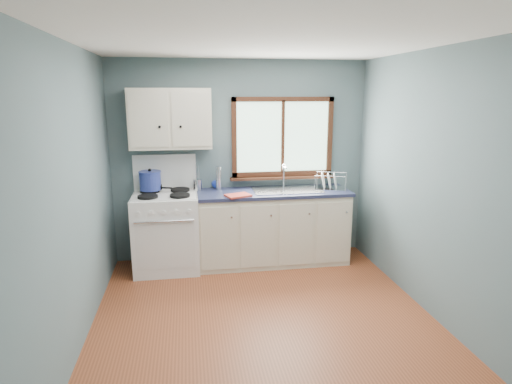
{
  "coord_description": "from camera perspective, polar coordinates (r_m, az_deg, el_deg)",
  "views": [
    {
      "loc": [
        -0.67,
        -3.54,
        2.09
      ],
      "look_at": [
        0.05,
        0.9,
        1.05
      ],
      "focal_mm": 30.0,
      "sensor_mm": 36.0,
      "label": 1
    }
  ],
  "objects": [
    {
      "name": "wall_front",
      "position": [
        2.03,
        11.08,
        -11.56
      ],
      "size": [
        3.2,
        0.02,
        2.5
      ],
      "primitive_type": "cube",
      "color": "slate",
      "rests_on": "ground"
    },
    {
      "name": "wall_left",
      "position": [
        3.76,
        -23.46,
        -0.97
      ],
      "size": [
        0.02,
        3.6,
        2.5
      ],
      "primitive_type": "cube",
      "color": "slate",
      "rests_on": "ground"
    },
    {
      "name": "base_cabinets",
      "position": [
        5.4,
        2.2,
        -5.12
      ],
      "size": [
        1.85,
        0.6,
        0.88
      ],
      "color": "beige",
      "rests_on": "floor"
    },
    {
      "name": "utensil_crock",
      "position": [
        5.31,
        -7.81,
        0.97
      ],
      "size": [
        0.14,
        0.14,
        0.35
      ],
      "rotation": [
        0.0,
        0.0,
        -0.33
      ],
      "color": "silver",
      "rests_on": "countertop"
    },
    {
      "name": "wall_back",
      "position": [
        5.45,
        -2.05,
        4.15
      ],
      "size": [
        3.2,
        0.02,
        2.5
      ],
      "primitive_type": "cube",
      "color": "slate",
      "rests_on": "ground"
    },
    {
      "name": "skillet",
      "position": [
        5.3,
        -13.81,
        0.62
      ],
      "size": [
        0.42,
        0.34,
        0.05
      ],
      "rotation": [
        0.0,
        0.0,
        -0.33
      ],
      "color": "black",
      "rests_on": "gas_range"
    },
    {
      "name": "gas_range",
      "position": [
        5.27,
        -11.86,
        -4.92
      ],
      "size": [
        0.76,
        0.69,
        1.36
      ],
      "color": "white",
      "rests_on": "floor"
    },
    {
      "name": "window",
      "position": [
        5.48,
        3.58,
        6.55
      ],
      "size": [
        1.36,
        0.1,
        1.03
      ],
      "color": "#9EC6A8",
      "rests_on": "wall_back"
    },
    {
      "name": "wall_right",
      "position": [
        4.29,
        23.11,
        0.69
      ],
      "size": [
        0.02,
        3.6,
        2.5
      ],
      "primitive_type": "cube",
      "color": "slate",
      "rests_on": "ground"
    },
    {
      "name": "ceiling",
      "position": [
        3.63,
        1.58,
        19.69
      ],
      "size": [
        3.2,
        3.6,
        0.02
      ],
      "primitive_type": "cube",
      "color": "white",
      "rests_on": "wall_back"
    },
    {
      "name": "soap_bottle",
      "position": [
        5.39,
        -5.28,
        1.81
      ],
      "size": [
        0.12,
        0.12,
        0.25
      ],
      "primitive_type": "imported",
      "rotation": [
        0.0,
        0.0,
        0.26
      ],
      "color": "#2039B8",
      "rests_on": "countertop"
    },
    {
      "name": "floor",
      "position": [
        4.17,
        1.36,
        -17.23
      ],
      "size": [
        3.2,
        3.6,
        0.02
      ],
      "primitive_type": "cube",
      "color": "brown",
      "rests_on": "ground"
    },
    {
      "name": "countertop",
      "position": [
        5.27,
        2.25,
        -0.05
      ],
      "size": [
        1.89,
        0.64,
        0.04
      ],
      "primitive_type": "cube",
      "color": "#1C213C",
      "rests_on": "base_cabinets"
    },
    {
      "name": "stockpot",
      "position": [
        5.26,
        -13.93,
        1.52
      ],
      "size": [
        0.29,
        0.29,
        0.26
      ],
      "rotation": [
        0.0,
        0.0,
        0.12
      ],
      "color": "navy",
      "rests_on": "gas_range"
    },
    {
      "name": "dish_rack",
      "position": [
        5.45,
        9.83,
        1.0
      ],
      "size": [
        0.48,
        0.43,
        0.2
      ],
      "rotation": [
        0.0,
        0.0,
        -0.4
      ],
      "color": "silver",
      "rests_on": "countertop"
    },
    {
      "name": "dish_towel",
      "position": [
        4.98,
        -2.41,
        -0.46
      ],
      "size": [
        0.33,
        0.28,
        0.02
      ],
      "primitive_type": "cube",
      "rotation": [
        0.0,
        0.0,
        0.34
      ],
      "color": "#BF3D2F",
      "rests_on": "countertop"
    },
    {
      "name": "thermos",
      "position": [
        5.31,
        -5.02,
        1.84
      ],
      "size": [
        0.07,
        0.07,
        0.29
      ],
      "primitive_type": "cylinder",
      "rotation": [
        0.0,
        0.0,
        -0.02
      ],
      "color": "silver",
      "rests_on": "countertop"
    },
    {
      "name": "sink",
      "position": [
        5.31,
        4.15,
        -0.41
      ],
      "size": [
        0.84,
        0.46,
        0.44
      ],
      "color": "silver",
      "rests_on": "countertop"
    },
    {
      "name": "upper_cabinets",
      "position": [
        5.17,
        -11.35,
        9.56
      ],
      "size": [
        0.95,
        0.35,
        0.7
      ],
      "color": "beige",
      "rests_on": "wall_back"
    }
  ]
}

